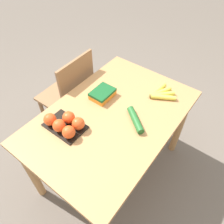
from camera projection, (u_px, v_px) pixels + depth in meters
ground_plane at (112, 168)px, 2.03m from camera, size 12.00×12.00×0.00m
dining_table at (112, 125)px, 1.57m from camera, size 1.20×0.80×0.74m
chair at (70, 96)px, 2.00m from camera, size 0.43×0.41×0.92m
banana_bunch at (161, 94)px, 1.61m from camera, size 0.19×0.18×0.03m
tomato_pack at (65, 124)px, 1.38m from camera, size 0.18×0.26×0.09m
carrot_bag at (102, 93)px, 1.59m from camera, size 0.17×0.13×0.06m
cucumber_near at (135, 120)px, 1.43m from camera, size 0.17×0.20×0.05m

